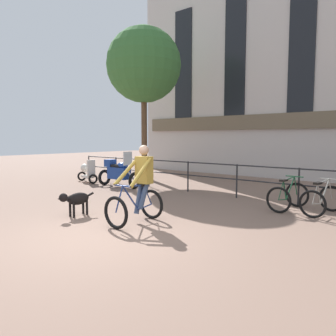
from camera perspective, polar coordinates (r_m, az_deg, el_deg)
The scene contains 10 objects.
ground_plane at distance 6.44m, azimuth -11.23°, elevation -11.60°, with size 60.00×60.00×0.00m, color #846656.
canal_railing at distance 10.30m, azimuth 11.90°, elevation -1.24°, with size 15.05×0.05×1.05m.
building_facade at distance 15.94m, azimuth 22.60°, elevation 17.08°, with size 18.00×0.72×10.50m.
cyclist_with_bike at distance 7.20m, azimuth -5.10°, elevation -3.50°, with size 0.72×1.19×1.70m.
dog at distance 8.09m, azimuth -15.78°, elevation -5.26°, with size 0.26×0.98×0.59m.
parked_motorcycle at distance 12.50m, azimuth -8.59°, elevation -0.73°, with size 1.75×0.73×1.35m.
parked_bicycle_near_lamp at distance 9.02m, azimuth 20.17°, elevation -4.62°, with size 0.76×1.16×0.86m.
parked_bicycle_mid_left at distance 8.78m, azimuth 25.29°, elevation -5.07°, with size 0.82×1.20×0.86m.
parked_scooter at distance 14.11m, azimuth -13.97°, elevation -0.56°, with size 1.34×0.69×0.96m.
tree_canalside_left at distance 15.41m, azimuth -4.24°, elevation 17.40°, with size 3.36×3.36×6.80m.
Camera 1 is at (4.83, -3.83, 1.86)m, focal length 35.00 mm.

